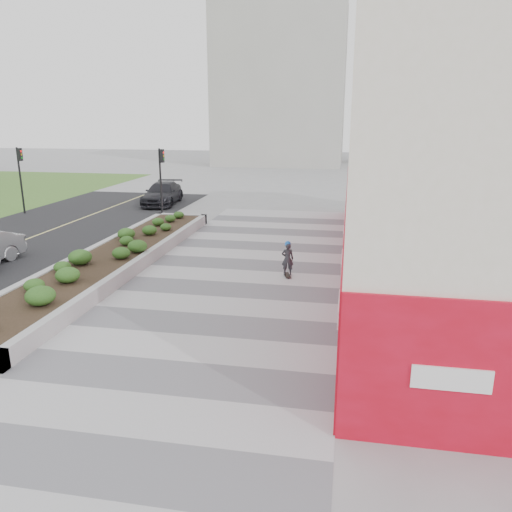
% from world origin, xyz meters
% --- Properties ---
extents(ground, '(160.00, 160.00, 0.00)m').
position_xyz_m(ground, '(0.00, 0.00, 0.00)').
color(ground, gray).
rests_on(ground, ground).
extents(walkway, '(8.00, 36.00, 0.01)m').
position_xyz_m(walkway, '(0.00, 3.00, 0.01)').
color(walkway, '#A8A8AD').
rests_on(walkway, ground).
extents(building, '(6.04, 24.08, 8.00)m').
position_xyz_m(building, '(6.98, 8.98, 3.98)').
color(building, beige).
rests_on(building, ground).
extents(planter, '(3.00, 18.00, 0.90)m').
position_xyz_m(planter, '(-5.50, 7.00, 0.42)').
color(planter, '#9E9EA0').
rests_on(planter, ground).
extents(traffic_signal_near, '(0.33, 0.28, 4.20)m').
position_xyz_m(traffic_signal_near, '(-7.23, 17.50, 2.76)').
color(traffic_signal_near, black).
rests_on(traffic_signal_near, ground).
extents(traffic_signal_far, '(0.33, 0.28, 4.20)m').
position_xyz_m(traffic_signal_far, '(-16.43, 17.00, 2.76)').
color(traffic_signal_far, black).
rests_on(traffic_signal_far, ground).
extents(distant_bldg_north_l, '(16.00, 12.00, 20.00)m').
position_xyz_m(distant_bldg_north_l, '(-5.00, 55.00, 10.00)').
color(distant_bldg_north_l, '#ADAAA3').
rests_on(distant_bldg_north_l, ground).
extents(distant_bldg_north_r, '(14.00, 10.00, 24.00)m').
position_xyz_m(distant_bldg_north_r, '(15.00, 60.00, 12.00)').
color(distant_bldg_north_r, '#ADAAA3').
rests_on(distant_bldg_north_r, ground).
extents(manhole_cover, '(0.44, 0.44, 0.01)m').
position_xyz_m(manhole_cover, '(0.50, 3.00, 0.00)').
color(manhole_cover, '#595654').
rests_on(manhole_cover, ground).
extents(skateboarder, '(0.51, 0.75, 1.44)m').
position_xyz_m(skateboarder, '(1.85, 6.89, 0.73)').
color(skateboarder, beige).
rests_on(skateboarder, ground).
extents(car_dark, '(2.70, 5.46, 1.53)m').
position_xyz_m(car_dark, '(-8.96, 22.00, 0.76)').
color(car_dark, black).
rests_on(car_dark, ground).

